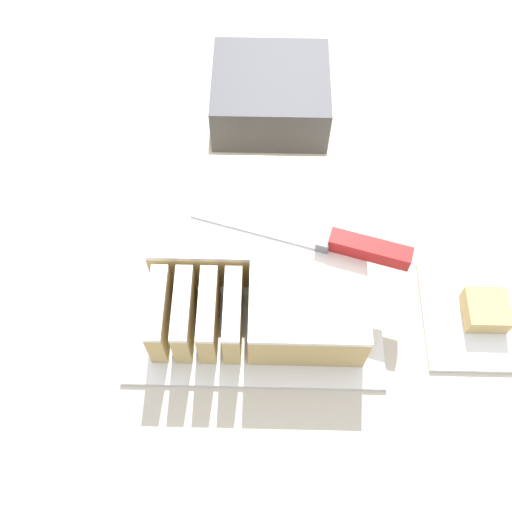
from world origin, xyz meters
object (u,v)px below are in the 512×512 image
at_px(cake_board, 256,271).
at_px(storage_box, 270,95).
at_px(knife, 341,243).
at_px(cake, 261,252).
at_px(brownie, 486,310).

bearing_deg(cake_board, storage_box, 86.84).
distance_m(cake_board, knife, 0.14).
distance_m(cake, storage_box, 0.28).
xyz_separation_m(cake, storage_box, (0.01, 0.28, -0.00)).
bearing_deg(cake, storage_box, 87.98).
bearing_deg(brownie, cake, 167.31).
distance_m(cake_board, brownie, 0.30).
bearing_deg(brownie, storage_box, 128.97).
bearing_deg(knife, brownie, -179.69).
bearing_deg(storage_box, cake_board, -93.16).
bearing_deg(cake_board, brownie, -11.31).
height_order(cake, knife, knife).
distance_m(knife, storage_box, 0.31).
relative_size(brownie, storage_box, 0.30).
xyz_separation_m(cake_board, knife, (0.10, -0.01, 0.09)).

